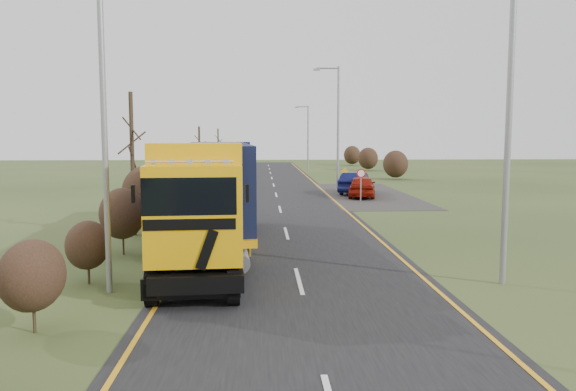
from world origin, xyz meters
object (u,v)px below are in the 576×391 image
at_px(lorry, 214,189).
at_px(speed_sign, 361,179).
at_px(car_blue_sedan, 355,183).
at_px(streetlight_near, 505,116).
at_px(car_red_hatchback, 362,186).

bearing_deg(lorry, speed_sign, 58.33).
bearing_deg(speed_sign, car_blue_sedan, 84.48).
bearing_deg(car_blue_sedan, streetlight_near, 110.53).
distance_m(car_red_hatchback, streetlight_near, 23.13).
distance_m(car_blue_sedan, speed_sign, 4.87).
height_order(streetlight_near, speed_sign, streetlight_near).
xyz_separation_m(car_red_hatchback, streetlight_near, (-0.18, -22.78, 4.00)).
bearing_deg(car_red_hatchback, lorry, 75.20).
distance_m(car_red_hatchback, speed_sign, 2.47).
bearing_deg(car_red_hatchback, streetlight_near, 100.67).
distance_m(lorry, streetlight_near, 10.13).
distance_m(lorry, car_red_hatchback, 19.91).
bearing_deg(car_red_hatchback, speed_sign, 88.99).
bearing_deg(lorry, car_blue_sedan, 63.07).
xyz_separation_m(car_red_hatchback, car_blue_sedan, (-0.03, 2.48, 0.02)).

